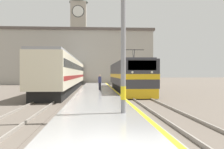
{
  "coord_description": "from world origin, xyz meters",
  "views": [
    {
      "loc": [
        -0.28,
        -6.13,
        2.15
      ],
      "look_at": [
        1.85,
        26.17,
        2.02
      ],
      "focal_mm": 42.0,
      "sensor_mm": 36.0,
      "label": 1
    }
  ],
  "objects_px": {
    "locomotive_train": "(128,76)",
    "person_on_platform": "(100,82)",
    "passenger_train": "(70,73)",
    "catenary_mast": "(126,14)",
    "clock_tower": "(79,32)"
  },
  "relations": [
    {
      "from": "locomotive_train",
      "to": "person_on_platform",
      "type": "distance_m",
      "value": 4.12
    },
    {
      "from": "passenger_train",
      "to": "catenary_mast",
      "type": "distance_m",
      "value": 27.04
    },
    {
      "from": "locomotive_train",
      "to": "clock_tower",
      "type": "distance_m",
      "value": 37.83
    },
    {
      "from": "catenary_mast",
      "to": "clock_tower",
      "type": "height_order",
      "value": "clock_tower"
    },
    {
      "from": "catenary_mast",
      "to": "person_on_platform",
      "type": "height_order",
      "value": "catenary_mast"
    },
    {
      "from": "catenary_mast",
      "to": "person_on_platform",
      "type": "relative_size",
      "value": 5.26
    },
    {
      "from": "catenary_mast",
      "to": "locomotive_train",
      "type": "bearing_deg",
      "value": 82.56
    },
    {
      "from": "locomotive_train",
      "to": "person_on_platform",
      "type": "height_order",
      "value": "locomotive_train"
    },
    {
      "from": "locomotive_train",
      "to": "passenger_train",
      "type": "relative_size",
      "value": 0.47
    },
    {
      "from": "person_on_platform",
      "to": "clock_tower",
      "type": "height_order",
      "value": "clock_tower"
    },
    {
      "from": "catenary_mast",
      "to": "person_on_platform",
      "type": "xyz_separation_m",
      "value": [
        -0.88,
        16.05,
        -3.57
      ]
    },
    {
      "from": "locomotive_train",
      "to": "catenary_mast",
      "type": "relative_size",
      "value": 2.15
    },
    {
      "from": "passenger_train",
      "to": "clock_tower",
      "type": "relative_size",
      "value": 1.72
    },
    {
      "from": "clock_tower",
      "to": "person_on_platform",
      "type": "bearing_deg",
      "value": -83.12
    },
    {
      "from": "catenary_mast",
      "to": "person_on_platform",
      "type": "bearing_deg",
      "value": 93.12
    }
  ]
}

